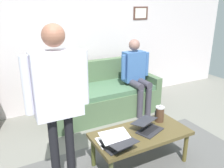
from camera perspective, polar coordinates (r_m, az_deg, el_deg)
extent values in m
cube|color=#525150|center=(2.98, 7.83, -19.51)|extent=(2.68, 1.41, 0.01)
cube|color=silver|center=(4.30, -8.51, 12.16)|extent=(7.04, 0.10, 2.70)
cube|color=#4E3028|center=(4.84, 6.95, 16.74)|extent=(0.33, 0.02, 0.25)
cube|color=silver|center=(4.83, 7.02, 16.73)|extent=(0.25, 0.00, 0.19)
cube|color=#4D6646|center=(4.13, -2.14, -4.35)|extent=(1.88, 0.85, 0.42)
cube|color=#46694B|center=(4.02, -2.06, -1.18)|extent=(1.64, 0.77, 0.08)
cube|color=#4D6646|center=(4.29, -4.30, 2.74)|extent=(1.88, 0.14, 0.46)
cube|color=#4D6646|center=(4.45, 8.05, 1.47)|extent=(0.12, 0.85, 0.20)
cube|color=#4D6646|center=(3.75, -14.41, -2.37)|extent=(0.12, 0.85, 0.20)
cube|color=#4E4123|center=(2.81, 7.00, -11.96)|extent=(1.14, 0.57, 0.04)
cylinder|color=brown|center=(3.08, 17.44, -14.54)|extent=(0.05, 0.05, 0.39)
cylinder|color=#47462D|center=(3.35, 11.96, -11.06)|extent=(0.05, 0.05, 0.39)
cylinder|color=#444920|center=(2.88, -4.58, -16.08)|extent=(0.05, 0.05, 0.39)
cube|color=#28282D|center=(2.84, 9.20, -11.15)|extent=(0.36, 0.30, 0.01)
cube|color=black|center=(2.84, 8.93, -10.92)|extent=(0.29, 0.20, 0.00)
cube|color=#28282D|center=(2.83, 7.83, -8.86)|extent=(0.36, 0.29, 0.03)
cube|color=black|center=(2.83, 7.88, -8.87)|extent=(0.32, 0.26, 0.03)
cube|color=#28282D|center=(2.54, 1.08, -14.90)|extent=(0.31, 0.24, 0.01)
cube|color=black|center=(2.52, 1.31, -14.92)|extent=(0.25, 0.15, 0.00)
cube|color=#28282D|center=(2.41, 2.76, -14.10)|extent=(0.31, 0.23, 0.03)
cube|color=#292428|center=(2.41, 2.71, -14.07)|extent=(0.27, 0.20, 0.02)
cube|color=silver|center=(2.62, -0.18, -13.62)|extent=(0.32, 0.25, 0.01)
cube|color=black|center=(2.61, -0.02, -13.68)|extent=(0.26, 0.15, 0.00)
cube|color=silver|center=(2.49, 0.70, -12.53)|extent=(0.32, 0.23, 0.04)
cube|color=#AFD1F1|center=(2.49, 0.67, -12.50)|extent=(0.28, 0.21, 0.03)
cylinder|color=#4C3323|center=(3.04, 11.52, -7.32)|extent=(0.11, 0.11, 0.18)
cylinder|color=#B7B7BC|center=(3.00, 11.64, -5.60)|extent=(0.11, 0.11, 0.02)
sphere|color=#B2B2B7|center=(2.99, 11.67, -5.20)|extent=(0.03, 0.03, 0.03)
cube|color=black|center=(3.00, 10.49, -7.46)|extent=(0.01, 0.01, 0.13)
cylinder|color=black|center=(2.46, -13.68, -16.82)|extent=(0.09, 0.09, 0.86)
cylinder|color=black|center=(2.49, -10.09, -16.06)|extent=(0.09, 0.09, 0.86)
cube|color=silver|center=(2.14, -13.19, -0.15)|extent=(0.43, 0.19, 0.61)
cylinder|color=silver|center=(2.09, -20.02, -0.41)|extent=(0.08, 0.08, 0.52)
cylinder|color=silver|center=(2.20, -6.83, 1.60)|extent=(0.08, 0.08, 0.52)
sphere|color=#99604A|center=(2.04, -14.12, 11.42)|extent=(0.20, 0.20, 0.20)
cylinder|color=#3B3843|center=(4.06, 8.83, -4.39)|extent=(0.10, 0.10, 0.50)
cylinder|color=#3B3843|center=(3.97, 6.85, -4.87)|extent=(0.10, 0.10, 0.50)
cylinder|color=#3B3843|center=(4.09, 7.55, 0.34)|extent=(0.12, 0.40, 0.12)
cylinder|color=#3B3843|center=(4.00, 5.56, -0.02)|extent=(0.12, 0.40, 0.12)
cube|color=#3A629F|center=(4.11, 5.29, 4.31)|extent=(0.37, 0.20, 0.52)
cylinder|color=#3A629F|center=(4.20, 8.39, 4.86)|extent=(0.08, 0.08, 0.42)
cylinder|color=#3A629F|center=(3.94, 2.80, 4.11)|extent=(0.08, 0.08, 0.42)
sphere|color=#896258|center=(4.03, 5.45, 9.47)|extent=(0.19, 0.19, 0.19)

